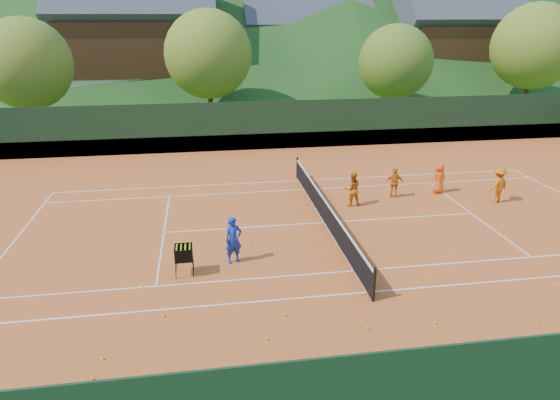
{
  "coord_description": "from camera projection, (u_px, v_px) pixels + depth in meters",
  "views": [
    {
      "loc": [
        -4.69,
        -18.15,
        7.98
      ],
      "look_at": [
        -1.84,
        0.0,
        1.11
      ],
      "focal_mm": 32.0,
      "sensor_mm": 36.0,
      "label": 1
    }
  ],
  "objects": [
    {
      "name": "student_a",
      "position": [
        352.0,
        189.0,
        21.84
      ],
      "size": [
        0.76,
        0.6,
        1.52
      ],
      "primitive_type": "imported",
      "rotation": [
        0.0,
        0.0,
        3.11
      ],
      "color": "#D26612",
      "rests_on": "clay_court"
    },
    {
      "name": "tennis_ball_24",
      "position": [
        374.0,
        258.0,
        17.21
      ],
      "size": [
        0.07,
        0.07,
        0.07
      ],
      "primitive_type": "sphere",
      "color": "yellow",
      "rests_on": "clay_court"
    },
    {
      "name": "tennis_ball_9",
      "position": [
        296.0,
        382.0,
        11.45
      ],
      "size": [
        0.07,
        0.07,
        0.07
      ],
      "primitive_type": "sphere",
      "color": "yellow",
      "rests_on": "clay_court"
    },
    {
      "name": "tennis_ball_15",
      "position": [
        103.0,
        359.0,
        12.21
      ],
      "size": [
        0.07,
        0.07,
        0.07
      ],
      "primitive_type": "sphere",
      "color": "yellow",
      "rests_on": "clay_court"
    },
    {
      "name": "tennis_ball_22",
      "position": [
        362.0,
        380.0,
        11.5
      ],
      "size": [
        0.07,
        0.07,
        0.07
      ],
      "primitive_type": "sphere",
      "color": "yellow",
      "rests_on": "clay_court"
    },
    {
      "name": "tennis_ball_6",
      "position": [
        331.0,
        379.0,
        11.52
      ],
      "size": [
        0.07,
        0.07,
        0.07
      ],
      "primitive_type": "sphere",
      "color": "yellow",
      "rests_on": "clay_court"
    },
    {
      "name": "tennis_ball_18",
      "position": [
        285.0,
        315.0,
        14.0
      ],
      "size": [
        0.07,
        0.07,
        0.07
      ],
      "primitive_type": "sphere",
      "color": "yellow",
      "rests_on": "clay_court"
    },
    {
      "name": "tennis_ball_1",
      "position": [
        368.0,
        328.0,
        13.4
      ],
      "size": [
        0.07,
        0.07,
        0.07
      ],
      "primitive_type": "sphere",
      "color": "yellow",
      "rests_on": "clay_court"
    },
    {
      "name": "tennis_ball_0",
      "position": [
        454.0,
        250.0,
        17.84
      ],
      "size": [
        0.07,
        0.07,
        0.07
      ],
      "primitive_type": "sphere",
      "color": "yellow",
      "rests_on": "clay_court"
    },
    {
      "name": "perimeter_fence",
      "position": [
        326.0,
        194.0,
        19.82
      ],
      "size": [
        40.4,
        24.24,
        3.0
      ],
      "color": "black",
      "rests_on": "clay_court"
    },
    {
      "name": "student_d",
      "position": [
        498.0,
        185.0,
        22.17
      ],
      "size": [
        1.2,
        0.95,
        1.63
      ],
      "primitive_type": "imported",
      "rotation": [
        0.0,
        0.0,
        3.51
      ],
      "color": "orange",
      "rests_on": "clay_court"
    },
    {
      "name": "tree_d",
      "position": [
        534.0,
        46.0,
        40.03
      ],
      "size": [
        6.8,
        6.8,
        8.93
      ],
      "color": "#432B1B",
      "rests_on": "ground"
    },
    {
      "name": "student_c",
      "position": [
        439.0,
        178.0,
        23.41
      ],
      "size": [
        0.78,
        0.59,
        1.43
      ],
      "primitive_type": "imported",
      "rotation": [
        0.0,
        0.0,
        3.35
      ],
      "color": "#FC5516",
      "rests_on": "clay_court"
    },
    {
      "name": "tennis_ball_25",
      "position": [
        417.0,
        283.0,
        15.64
      ],
      "size": [
        0.07,
        0.07,
        0.07
      ],
      "primitive_type": "sphere",
      "color": "yellow",
      "rests_on": "clay_court"
    },
    {
      "name": "coach",
      "position": [
        233.0,
        240.0,
        16.77
      ],
      "size": [
        0.69,
        0.56,
        1.64
      ],
      "primitive_type": "imported",
      "rotation": [
        0.0,
        0.0,
        0.32
      ],
      "color": "#1930A5",
      "rests_on": "clay_court"
    },
    {
      "name": "tennis_ball_7",
      "position": [
        554.0,
        285.0,
        15.53
      ],
      "size": [
        0.07,
        0.07,
        0.07
      ],
      "primitive_type": "sphere",
      "color": "yellow",
      "rests_on": "clay_court"
    },
    {
      "name": "tennis_ball_19",
      "position": [
        267.0,
        339.0,
        12.96
      ],
      "size": [
        0.07,
        0.07,
        0.07
      ],
      "primitive_type": "sphere",
      "color": "yellow",
      "rests_on": "clay_court"
    },
    {
      "name": "tennis_ball_5",
      "position": [
        356.0,
        268.0,
        16.54
      ],
      "size": [
        0.07,
        0.07,
        0.07
      ],
      "primitive_type": "sphere",
      "color": "yellow",
      "rests_on": "clay_court"
    },
    {
      "name": "tennis_ball_14",
      "position": [
        357.0,
        234.0,
        19.14
      ],
      "size": [
        0.07,
        0.07,
        0.07
      ],
      "primitive_type": "sphere",
      "color": "yellow",
      "rests_on": "clay_court"
    },
    {
      "name": "tennis_ball_21",
      "position": [
        312.0,
        239.0,
        18.67
      ],
      "size": [
        0.07,
        0.07,
        0.07
      ],
      "primitive_type": "sphere",
      "color": "yellow",
      "rests_on": "clay_court"
    },
    {
      "name": "ball_hopper",
      "position": [
        184.0,
        254.0,
        15.98
      ],
      "size": [
        0.57,
        0.57,
        1.0
      ],
      "color": "black",
      "rests_on": "clay_court"
    },
    {
      "name": "chalet_right",
      "position": [
        452.0,
        43.0,
        49.08
      ],
      "size": [
        11.5,
        8.82,
        11.91
      ],
      "color": "beige",
      "rests_on": "ground"
    },
    {
      "name": "tennis_ball_13",
      "position": [
        361.0,
        251.0,
        17.73
      ],
      "size": [
        0.07,
        0.07,
        0.07
      ],
      "primitive_type": "sphere",
      "color": "yellow",
      "rests_on": "clay_court"
    },
    {
      "name": "tennis_net",
      "position": [
        325.0,
        211.0,
        20.09
      ],
      "size": [
        0.1,
        12.07,
        1.1
      ],
      "color": "black",
      "rests_on": "clay_court"
    },
    {
      "name": "tennis_ball_2",
      "position": [
        143.0,
        286.0,
        15.46
      ],
      "size": [
        0.07,
        0.07,
        0.07
      ],
      "primitive_type": "sphere",
      "color": "yellow",
      "rests_on": "clay_court"
    },
    {
      "name": "tree_c",
      "position": [
        396.0,
        62.0,
        37.7
      ],
      "size": [
        5.6,
        5.6,
        7.35
      ],
      "color": "#3F2A19",
      "rests_on": "ground"
    },
    {
      "name": "tennis_ball_3",
      "position": [
        537.0,
        322.0,
        13.65
      ],
      "size": [
        0.07,
        0.07,
        0.07
      ],
      "primitive_type": "sphere",
      "color": "yellow",
      "rests_on": "clay_court"
    },
    {
      "name": "tree_b",
      "position": [
        208.0,
        54.0,
        36.37
      ],
      "size": [
        6.4,
        6.4,
        8.4
      ],
      "color": "#41281A",
      "rests_on": "ground"
    },
    {
      "name": "tennis_ball_8",
      "position": [
        435.0,
        323.0,
        13.63
      ],
      "size": [
        0.07,
        0.07,
        0.07
      ],
      "primitive_type": "sphere",
      "color": "yellow",
      "rests_on": "clay_court"
    },
    {
      "name": "tennis_ball_12",
      "position": [
        106.0,
        396.0,
        11.01
      ],
      "size": [
        0.07,
        0.07,
        0.07
      ],
      "primitive_type": "sphere",
      "color": "yellow",
      "rests_on": "clay_court"
    },
    {
      "name": "tree_a",
      "position": [
        26.0,
        64.0,
        32.89
      ],
      "size": [
        6.0,
        6.0,
        7.88
      ],
      "color": "#42291A",
      "rests_on": "ground"
    },
    {
      "name": "chalet_left",
      "position": [
        138.0,
        41.0,
        44.59
      ],
      "size": [
        13.8,
        9.93,
        12.92
      ],
      "color": "beige",
      "rests_on": "ground"
    },
    {
      "name": "court_lines",
      "position": [
        325.0,
        222.0,
        20.26
      ],
      "size": [
        23.83,
        11.03,
        0.0
      ],
      "color": "white",
      "rests_on": "clay_court"
    },
    {
      "name": "tennis_ball_10",
      "position": [
        250.0,
        242.0,
        18.45
      ],
      "size": [
        0.07,
        0.07,
        0.07
      ],
      "primitive_type": "sphere",
      "color": "yellow",
      "rests_on": "clay_court"
    },
    {
      "name": "clay_court",
      "position": [
        325.0,
        223.0,
        20.26
      ],
      "size": [
        40.0,
        24.0,
        0.02
      ],
      "primitive_type": "cube",
      "color": "#C2521F",
      "rests_on": "ground"
    },
    {
      "name": "chalet_mid",
      "position": [
        304.0,
        45.0,
        50.85
      ],
      "size": [
        12.65,
        8.82,
        11.45
      ],
      "color": "beige",
      "rests_on": "ground"
    },
    {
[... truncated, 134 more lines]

